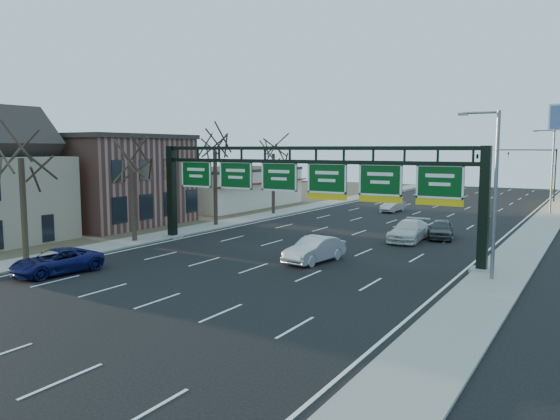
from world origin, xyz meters
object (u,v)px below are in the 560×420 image
Objects in this scene: sign_gantry at (305,184)px; car_white_wagon at (409,231)px; car_blue_suv at (56,262)px; car_silver_sedan at (314,250)px.

car_white_wagon is (4.70, 8.04, -3.84)m from sign_gantry.
car_blue_suv is 15.08m from car_silver_sedan.
car_blue_suv is at bearing -124.80° from car_white_wagon.
car_blue_suv is 24.95m from car_white_wagon.
sign_gantry is 5.06m from car_silver_sedan.
car_silver_sedan is (2.08, -2.54, -3.85)m from sign_gantry.
sign_gantry reaches higher than car_white_wagon.
sign_gantry is 4.52× the size of car_white_wagon.
car_silver_sedan reaches higher than car_blue_suv.
car_white_wagon reaches higher than car_blue_suv.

